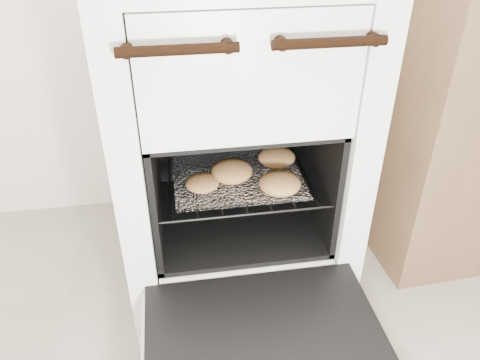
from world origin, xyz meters
name	(u,v)px	position (x,y,z in m)	size (l,w,h in m)	color
stove	(232,137)	(-0.11, 1.14, 0.49)	(0.65, 0.72, 0.99)	white
oven_door	(266,345)	(-0.11, 0.59, 0.22)	(0.58, 0.45, 0.04)	black
oven_rack	(235,172)	(-0.11, 1.07, 0.41)	(0.47, 0.45, 0.01)	black
foil_sheet	(236,173)	(-0.11, 1.05, 0.41)	(0.37, 0.32, 0.01)	white
baked_rolls	(253,172)	(-0.07, 1.00, 0.44)	(0.37, 0.30, 0.05)	#B9814A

